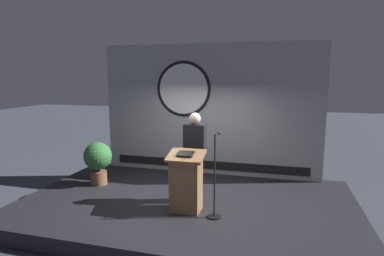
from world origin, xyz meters
The scene contains 7 objects.
ground_plane centered at (0.00, 0.00, 0.00)m, with size 40.00×40.00×0.00m, color #383D47.
stage_platform centered at (0.00, 0.00, 0.15)m, with size 6.40×4.00×0.30m, color black.
banner_display centered at (-0.02, 1.85, 1.88)m, with size 5.35×0.12×3.17m.
podium centered at (0.12, -0.49, 0.83)m, with size 0.64×0.50×1.10m.
speaker_person centered at (0.15, -0.01, 1.18)m, with size 0.40×0.26×1.72m.
microphone_stand centered at (0.66, -0.59, 0.81)m, with size 0.24×0.53×1.46m.
potted_plant centered at (-2.17, 0.35, 0.88)m, with size 0.61×0.61×0.96m.
Camera 1 is at (1.68, -5.76, 2.70)m, focal length 30.12 mm.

